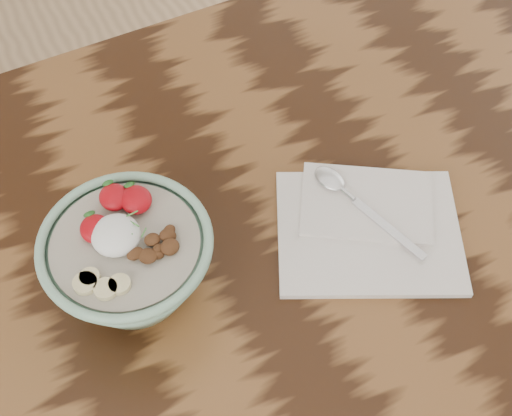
{
  "coord_description": "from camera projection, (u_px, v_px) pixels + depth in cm",
  "views": [
    {
      "loc": [
        -19.23,
        -43.42,
        152.47
      ],
      "look_at": [
        1.29,
        -2.24,
        86.66
      ],
      "focal_mm": 50.0,
      "sensor_mm": 36.0,
      "label": 1
    }
  ],
  "objects": [
    {
      "name": "napkin",
      "position": [
        368.0,
        225.0,
        0.92
      ],
      "size": [
        29.33,
        27.27,
        1.44
      ],
      "rotation": [
        0.0,
        0.0,
        -0.46
      ],
      "color": "white",
      "rests_on": "table"
    },
    {
      "name": "spoon",
      "position": [
        344.0,
        191.0,
        0.94
      ],
      "size": [
        7.25,
        18.8,
        0.99
      ],
      "rotation": [
        0.0,
        0.0,
        0.28
      ],
      "color": "silver",
      "rests_on": "napkin"
    },
    {
      "name": "breakfast_bowl",
      "position": [
        130.0,
        261.0,
        0.82
      ],
      "size": [
        19.76,
        19.76,
        13.23
      ],
      "rotation": [
        0.0,
        0.0,
        -0.22
      ],
      "color": "#86B598",
      "rests_on": "table"
    },
    {
      "name": "table",
      "position": [
        240.0,
        286.0,
        0.98
      ],
      "size": [
        160.0,
        90.0,
        75.0
      ],
      "color": "black",
      "rests_on": "ground"
    }
  ]
}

